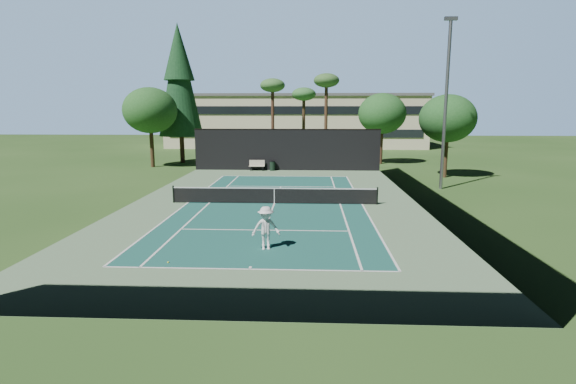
# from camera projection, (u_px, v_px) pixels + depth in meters

# --- Properties ---
(ground) EXTENTS (160.00, 160.00, 0.00)m
(ground) POSITION_uv_depth(u_px,v_px,m) (274.00, 204.00, 28.16)
(ground) COLOR #2B4D1D
(ground) RESTS_ON ground
(apron_slab) EXTENTS (18.00, 32.00, 0.01)m
(apron_slab) POSITION_uv_depth(u_px,v_px,m) (274.00, 204.00, 28.16)
(apron_slab) COLOR #61835C
(apron_slab) RESTS_ON ground
(court_surface) EXTENTS (10.97, 23.77, 0.01)m
(court_surface) POSITION_uv_depth(u_px,v_px,m) (274.00, 203.00, 28.16)
(court_surface) COLOR #1B574D
(court_surface) RESTS_ON ground
(court_lines) EXTENTS (11.07, 23.87, 0.01)m
(court_lines) POSITION_uv_depth(u_px,v_px,m) (274.00, 203.00, 28.16)
(court_lines) COLOR white
(court_lines) RESTS_ON ground
(tennis_net) EXTENTS (12.90, 0.10, 1.10)m
(tennis_net) POSITION_uv_depth(u_px,v_px,m) (274.00, 195.00, 28.06)
(tennis_net) COLOR black
(tennis_net) RESTS_ON ground
(fence) EXTENTS (18.04, 32.05, 4.03)m
(fence) POSITION_uv_depth(u_px,v_px,m) (274.00, 172.00, 27.87)
(fence) COLOR black
(fence) RESTS_ON ground
(player) EXTENTS (1.30, 0.90, 1.84)m
(player) POSITION_uv_depth(u_px,v_px,m) (266.00, 228.00, 18.75)
(player) COLOR white
(player) RESTS_ON ground
(tennis_ball_a) EXTENTS (0.07, 0.07, 0.07)m
(tennis_ball_a) POSITION_uv_depth(u_px,v_px,m) (168.00, 262.00, 17.17)
(tennis_ball_a) COLOR yellow
(tennis_ball_a) RESTS_ON ground
(tennis_ball_b) EXTENTS (0.07, 0.07, 0.07)m
(tennis_ball_b) POSITION_uv_depth(u_px,v_px,m) (239.00, 195.00, 30.95)
(tennis_ball_b) COLOR #D2E133
(tennis_ball_b) RESTS_ON ground
(tennis_ball_c) EXTENTS (0.06, 0.06, 0.06)m
(tennis_ball_c) POSITION_uv_depth(u_px,v_px,m) (325.00, 197.00, 30.24)
(tennis_ball_c) COLOR #ADCD2E
(tennis_ball_c) RESTS_ON ground
(tennis_ball_d) EXTENTS (0.07, 0.07, 0.07)m
(tennis_ball_d) POSITION_uv_depth(u_px,v_px,m) (206.00, 188.00, 33.51)
(tennis_ball_d) COLOR #C3E233
(tennis_ball_d) RESTS_ON ground
(park_bench) EXTENTS (1.50, 0.45, 1.02)m
(park_bench) POSITION_uv_depth(u_px,v_px,m) (257.00, 165.00, 43.60)
(park_bench) COLOR beige
(park_bench) RESTS_ON ground
(trash_bin) EXTENTS (0.56, 0.56, 0.95)m
(trash_bin) POSITION_uv_depth(u_px,v_px,m) (272.00, 166.00, 43.55)
(trash_bin) COLOR black
(trash_bin) RESTS_ON ground
(pine_tree) EXTENTS (4.80, 4.80, 15.00)m
(pine_tree) POSITION_uv_depth(u_px,v_px,m) (179.00, 75.00, 48.63)
(pine_tree) COLOR #482E1F
(pine_tree) RESTS_ON ground
(palm_a) EXTENTS (2.80, 2.80, 9.32)m
(palm_a) POSITION_uv_depth(u_px,v_px,m) (273.00, 89.00, 50.38)
(palm_a) COLOR #4C2E20
(palm_a) RESTS_ON ground
(palm_b) EXTENTS (2.80, 2.80, 8.42)m
(palm_b) POSITION_uv_depth(u_px,v_px,m) (304.00, 97.00, 52.33)
(palm_b) COLOR #422F1C
(palm_b) RESTS_ON ground
(palm_c) EXTENTS (2.80, 2.80, 9.77)m
(palm_c) POSITION_uv_depth(u_px,v_px,m) (326.00, 84.00, 49.05)
(palm_c) COLOR #4F3321
(palm_c) RESTS_ON ground
(decid_tree_a) EXTENTS (5.12, 5.12, 7.62)m
(decid_tree_a) POSITION_uv_depth(u_px,v_px,m) (382.00, 114.00, 48.36)
(decid_tree_a) COLOR #482F1F
(decid_tree_a) RESTS_ON ground
(decid_tree_b) EXTENTS (4.80, 4.80, 7.14)m
(decid_tree_b) POSITION_uv_depth(u_px,v_px,m) (448.00, 119.00, 38.41)
(decid_tree_b) COLOR #4D3521
(decid_tree_b) RESTS_ON ground
(decid_tree_c) EXTENTS (5.44, 5.44, 8.09)m
(decid_tree_c) POSITION_uv_depth(u_px,v_px,m) (150.00, 111.00, 45.47)
(decid_tree_c) COLOR #49341F
(decid_tree_c) RESTS_ON ground
(campus_building) EXTENTS (40.50, 12.50, 8.30)m
(campus_building) POSITION_uv_depth(u_px,v_px,m) (296.00, 120.00, 72.60)
(campus_building) COLOR beige
(campus_building) RESTS_ON ground
(light_pole) EXTENTS (0.90, 0.25, 12.22)m
(light_pole) POSITION_uv_depth(u_px,v_px,m) (446.00, 101.00, 32.36)
(light_pole) COLOR gray
(light_pole) RESTS_ON ground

